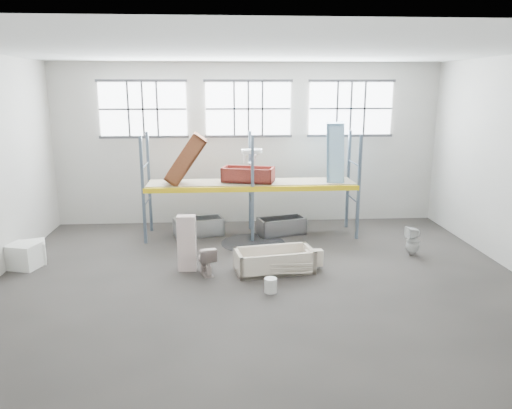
{
  "coord_description": "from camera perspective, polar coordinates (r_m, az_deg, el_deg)",
  "views": [
    {
      "loc": [
        -0.82,
        -10.41,
        4.29
      ],
      "look_at": [
        0.0,
        1.5,
        1.4
      ],
      "focal_mm": 34.48,
      "sensor_mm": 36.0,
      "label": 1
    }
  ],
  "objects": [
    {
      "name": "sink_in_tub",
      "position": [
        11.83,
        1.48,
        -6.82
      ],
      "size": [
        0.56,
        0.56,
        0.16
      ],
      "primitive_type": "imported",
      "rotation": [
        0.0,
        0.0,
        0.23
      ],
      "color": "beige",
      "rests_on": "bathtub_beige"
    },
    {
      "name": "sink_on_shelf",
      "position": [
        13.73,
        -0.48,
        4.41
      ],
      "size": [
        0.73,
        0.65,
        0.54
      ],
      "primitive_type": "imported",
      "rotation": [
        0.0,
        0.0,
        0.36
      ],
      "color": "white",
      "rests_on": "rust_tub_flat"
    },
    {
      "name": "rack_beam_front",
      "position": [
        13.62,
        -0.41,
        1.79
      ],
      "size": [
        6.0,
        0.1,
        0.14
      ],
      "primitive_type": "cube",
      "color": "yellow",
      "rests_on": "floor"
    },
    {
      "name": "rack_upright_mb",
      "position": [
        14.8,
        -0.7,
        2.74
      ],
      "size": [
        0.08,
        0.08,
        3.0
      ],
      "primitive_type": "cube",
      "color": "slate",
      "rests_on": "floor"
    },
    {
      "name": "window_mid",
      "position": [
        15.38,
        -0.9,
        11.04
      ],
      "size": [
        2.6,
        0.04,
        1.6
      ],
      "primitive_type": "cube",
      "color": "white",
      "rests_on": "wall_back"
    },
    {
      "name": "rack_beam_back",
      "position": [
        14.8,
        -0.7,
        2.74
      ],
      "size": [
        6.0,
        0.1,
        0.14
      ],
      "primitive_type": "cube",
      "color": "yellow",
      "rests_on": "floor"
    },
    {
      "name": "rack_upright_la",
      "position": [
        13.77,
        -12.97,
        1.57
      ],
      "size": [
        0.08,
        0.08,
        3.0
      ],
      "primitive_type": "cube",
      "color": "slate",
      "rests_on": "floor"
    },
    {
      "name": "rack_upright_rb",
      "position": [
        15.26,
        10.64,
        2.84
      ],
      "size": [
        0.08,
        0.08,
        3.0
      ],
      "primitive_type": "cube",
      "color": "slate",
      "rests_on": "floor"
    },
    {
      "name": "steel_tub_right",
      "position": [
        14.57,
        2.97,
        -2.5
      ],
      "size": [
        1.49,
        1.01,
        0.5
      ],
      "primitive_type": null,
      "rotation": [
        0.0,
        0.0,
        0.29
      ],
      "color": "#9A9CA2",
      "rests_on": "floor"
    },
    {
      "name": "carton_far",
      "position": [
        13.45,
        -24.59,
        -5.08
      ],
      "size": [
        0.81,
        0.81,
        0.53
      ],
      "primitive_type": "cube",
      "rotation": [
        0.0,
        0.0,
        0.33
      ],
      "color": "white",
      "rests_on": "floor"
    },
    {
      "name": "carton_near",
      "position": [
        13.15,
        -25.33,
        -5.41
      ],
      "size": [
        0.84,
        0.78,
        0.6
      ],
      "primitive_type": "cube",
      "rotation": [
        0.0,
        0.0,
        -0.3
      ],
      "color": "white",
      "rests_on": "floor"
    },
    {
      "name": "floor",
      "position": [
        11.31,
        0.53,
        -8.96
      ],
      "size": [
        12.0,
        10.0,
        0.1
      ],
      "primitive_type": "cube",
      "color": "#46413D",
      "rests_on": "ground"
    },
    {
      "name": "window_right",
      "position": [
        15.88,
        10.92,
        10.88
      ],
      "size": [
        2.6,
        0.04,
        1.6
      ],
      "primitive_type": "cube",
      "color": "white",
      "rests_on": "wall_back"
    },
    {
      "name": "wet_patch",
      "position": [
        13.81,
        -0.34,
        -4.47
      ],
      "size": [
        1.8,
        1.8,
        0.0
      ],
      "primitive_type": "cylinder",
      "color": "black",
      "rests_on": "floor"
    },
    {
      "name": "blue_tub_upright",
      "position": [
        14.46,
        9.22,
        5.91
      ],
      "size": [
        0.73,
        0.92,
        1.76
      ],
      "primitive_type": null,
      "rotation": [
        0.0,
        1.54,
        -0.24
      ],
      "color": "#8EBEE0",
      "rests_on": "shelf_deck"
    },
    {
      "name": "cistern_spare",
      "position": [
        11.9,
        6.72,
        -6.18
      ],
      "size": [
        0.43,
        0.24,
        0.4
      ],
      "primitive_type": "cube",
      "rotation": [
        0.0,
        0.0,
        0.1
      ],
      "color": "beige",
      "rests_on": "bathtub_beige"
    },
    {
      "name": "steel_tub_left",
      "position": [
        14.55,
        -6.68,
        -2.56
      ],
      "size": [
        1.53,
        0.99,
        0.52
      ],
      "primitive_type": null,
      "rotation": [
        0.0,
        0.0,
        0.25
      ],
      "color": "#B9BDC1",
      "rests_on": "floor"
    },
    {
      "name": "ceiling",
      "position": [
        10.47,
        0.6,
        17.77
      ],
      "size": [
        12.0,
        10.0,
        0.1
      ],
      "primitive_type": "cube",
      "color": "silver",
      "rests_on": "ground"
    },
    {
      "name": "bucket",
      "position": [
        10.6,
        1.71,
        -9.35
      ],
      "size": [
        0.32,
        0.32,
        0.31
      ],
      "primitive_type": "cylinder",
      "rotation": [
        0.0,
        0.0,
        -0.22
      ],
      "color": "silver",
      "rests_on": "floor"
    },
    {
      "name": "wall_front",
      "position": [
        5.71,
        4.56,
        -4.72
      ],
      "size": [
        12.0,
        0.1,
        5.0
      ],
      "primitive_type": "cube",
      "color": "#ABA79E",
      "rests_on": "ground"
    },
    {
      "name": "bathtub_beige",
      "position": [
        11.7,
        2.14,
        -6.5
      ],
      "size": [
        1.93,
        1.14,
        0.54
      ],
      "primitive_type": null,
      "rotation": [
        0.0,
        0.0,
        0.16
      ],
      "color": "beige",
      "rests_on": "floor"
    },
    {
      "name": "shelf_deck",
      "position": [
        14.19,
        -0.56,
        2.6
      ],
      "size": [
        5.9,
        1.1,
        0.03
      ],
      "primitive_type": "cube",
      "color": "gray",
      "rests_on": "floor"
    },
    {
      "name": "rack_upright_lb",
      "position": [
        14.93,
        -12.28,
        2.53
      ],
      "size": [
        0.08,
        0.08,
        3.0
      ],
      "primitive_type": "cube",
      "color": "slate",
      "rests_on": "floor"
    },
    {
      "name": "wall_back",
      "position": [
        15.58,
        -0.91,
        7.02
      ],
      "size": [
        12.0,
        0.1,
        5.0
      ],
      "primitive_type": "cube",
      "color": "#B7B3AA",
      "rests_on": "ground"
    },
    {
      "name": "rust_tub_tilted",
      "position": [
        13.91,
        -8.14,
        5.23
      ],
      "size": [
        1.24,
        0.73,
        1.5
      ],
      "primitive_type": null,
      "rotation": [
        0.0,
        -0.96,
        0.01
      ],
      "color": "brown",
      "rests_on": "shelf_deck"
    },
    {
      "name": "toilet_beige",
      "position": [
        11.57,
        -5.84,
        -6.4
      ],
      "size": [
        0.56,
        0.76,
        0.69
      ],
      "primitive_type": "imported",
      "rotation": [
        0.0,
        0.0,
        3.42
      ],
      "color": "#C3B0A8",
      "rests_on": "floor"
    },
    {
      "name": "rack_upright_ma",
      "position": [
        13.62,
        -0.41,
        1.79
      ],
      "size": [
        0.08,
        0.08,
        3.0
      ],
      "primitive_type": "cube",
      "color": "slate",
      "rests_on": "floor"
    },
    {
      "name": "rack_upright_ra",
      "position": [
        14.12,
        11.84,
        1.93
      ],
      "size": [
        0.08,
        0.08,
        3.0
      ],
      "primitive_type": "cube",
      "color": "slate",
      "rests_on": "floor"
    },
    {
      "name": "rust_tub_flat",
      "position": [
        14.09,
        -0.92,
        3.52
      ],
      "size": [
        1.59,
        1.05,
        0.41
      ],
      "primitive_type": null,
      "rotation": [
        0.0,
        0.0,
        -0.27
      ],
      "color": "maroon",
      "rests_on": "shelf_deck"
    },
    {
      "name": "toilet_white",
      "position": [
        13.42,
        17.73,
        -4.04
      ],
      "size": [
        0.38,
        0.37,
        0.74
      ],
      "primitive_type": "imported",
      "rotation": [
        0.0,
        0.0,
        -1.46
      ],
      "color": "white",
      "rests_on": "floor"
    },
    {
      "name": "cistern_tall",
      "position": [
        11.77,
        -8.02,
        -4.45
      ],
      "size": [
        0.44,
        0.3,
        1.34
      ],
      "primitive_type": "cube",
      "rotation": [
        0.0,
        0.0,
        -0.04
      ],
      "color": "beige",
      "rests_on": "floor"
    },
    {
      "name": "window_left",
      "position": [
        15.54,
        -12.98,
        10.73
      ],
      "size": [
        2.6,
        0.04,
        1.6
      ],
      "primitive_type": "cube",
      "color": "white",
      "rests_on": "wall_back"
    }
  ]
}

